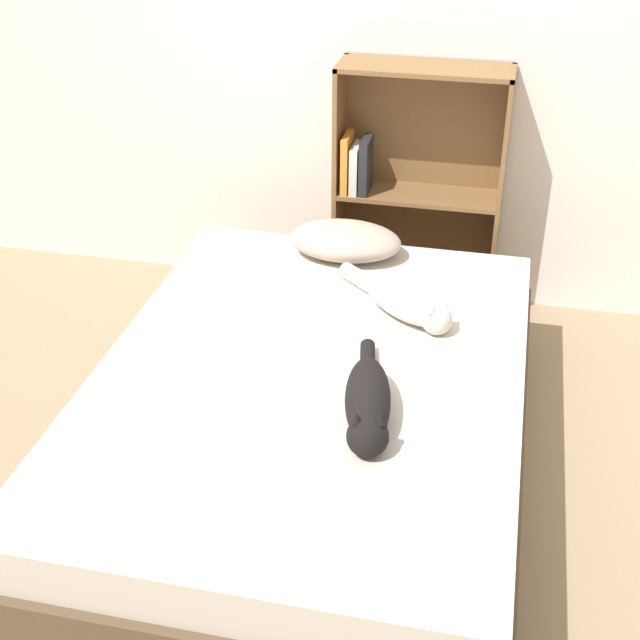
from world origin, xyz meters
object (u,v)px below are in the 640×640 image
object	(u,v)px
bed	(310,423)
bookshelf	(414,188)
cat_light	(406,301)
pillow	(345,241)
cat_dark	(368,404)

from	to	relation	value
bed	bookshelf	xyz separation A→B (m)	(0.17, 1.32, 0.36)
cat_light	bed	bearing A→B (deg)	-80.88
cat_light	bookshelf	world-z (taller)	bookshelf
pillow	bookshelf	distance (m)	0.53
bookshelf	cat_dark	bearing A→B (deg)	-87.54
pillow	bookshelf	size ratio (longest dim) A/B	0.41
pillow	cat_dark	world-z (taller)	cat_dark
bed	pillow	distance (m)	0.90
bed	cat_dark	distance (m)	0.45
bed	pillow	world-z (taller)	pillow
cat_light	bookshelf	distance (m)	0.91
bed	cat_light	size ratio (longest dim) A/B	4.07
cat_light	cat_dark	size ratio (longest dim) A/B	0.82
cat_dark	bed	bearing A→B (deg)	-145.42
bed	pillow	bearing A→B (deg)	93.30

